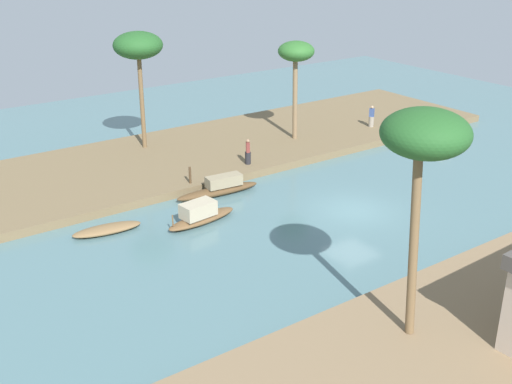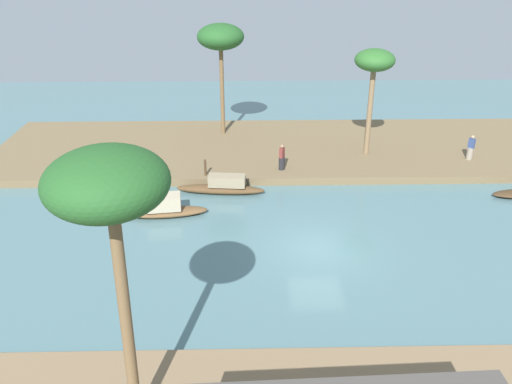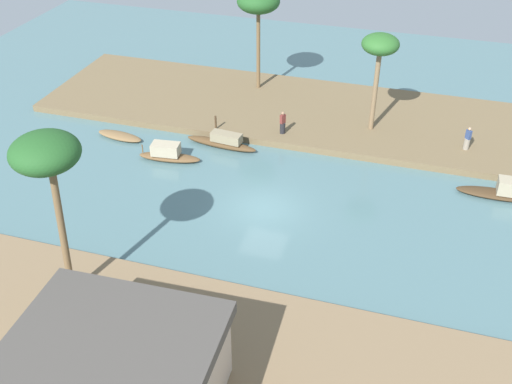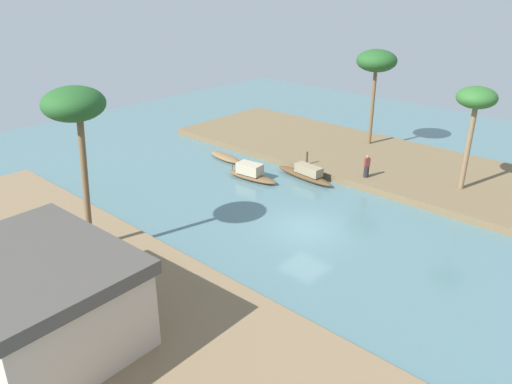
% 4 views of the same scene
% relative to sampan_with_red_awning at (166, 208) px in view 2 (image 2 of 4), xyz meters
% --- Properties ---
extents(river_water, '(63.76, 63.76, 0.00)m').
position_rel_sampan_with_red_awning_xyz_m(river_water, '(-7.38, 3.35, -0.46)').
color(river_water, slate).
rests_on(river_water, ground).
extents(riverbank_left, '(39.30, 10.72, 0.46)m').
position_rel_sampan_with_red_awning_xyz_m(riverbank_left, '(-7.38, -8.87, -0.23)').
color(riverbank_left, brown).
rests_on(riverbank_left, ground).
extents(sampan_with_red_awning, '(4.10, 1.49, 1.17)m').
position_rel_sampan_with_red_awning_xyz_m(sampan_with_red_awning, '(0.00, 0.00, 0.00)').
color(sampan_with_red_awning, brown).
rests_on(sampan_with_red_awning, river_water).
extents(sampan_open_hull, '(3.50, 1.48, 0.38)m').
position_rel_sampan_with_red_awning_xyz_m(sampan_open_hull, '(4.30, -1.68, -0.27)').
color(sampan_open_hull, brown).
rests_on(sampan_open_hull, river_water).
extents(sampan_with_tall_canopy, '(5.02, 1.33, 1.10)m').
position_rel_sampan_with_red_awning_xyz_m(sampan_with_tall_canopy, '(-2.78, -2.58, -0.04)').
color(sampan_with_tall_canopy, brown).
rests_on(sampan_with_tall_canopy, river_water).
extents(person_on_near_bank, '(0.52, 0.52, 1.55)m').
position_rel_sampan_with_red_awning_xyz_m(person_on_near_bank, '(-18.05, -6.19, 0.63)').
color(person_on_near_bank, gray).
rests_on(person_on_near_bank, riverbank_left).
extents(person_by_mooring, '(0.49, 0.49, 1.57)m').
position_rel_sampan_with_red_awning_xyz_m(person_by_mooring, '(-6.23, -4.81, 0.66)').
color(person_by_mooring, '#232328').
rests_on(person_by_mooring, riverbank_left).
extents(mooring_post, '(0.14, 0.14, 0.97)m').
position_rel_sampan_with_red_awning_xyz_m(mooring_post, '(-1.75, -4.05, 0.49)').
color(mooring_post, '#4C3823').
rests_on(mooring_post, riverbank_left).
extents(palm_tree_left_near, '(2.40, 2.40, 6.59)m').
position_rel_sampan_with_red_awning_xyz_m(palm_tree_left_near, '(-11.80, -7.29, 5.71)').
color(palm_tree_left_near, '#7F6647').
rests_on(palm_tree_left_near, riverbank_left).
extents(palm_tree_left_far, '(3.10, 3.10, 7.49)m').
position_rel_sampan_with_red_awning_xyz_m(palm_tree_left_far, '(-2.53, -11.41, 6.54)').
color(palm_tree_left_far, brown).
rests_on(palm_tree_left_far, riverbank_left).
extents(palm_tree_right_tall, '(2.89, 2.89, 8.14)m').
position_rel_sampan_with_red_awning_xyz_m(palm_tree_right_tall, '(-0.94, 12.80, 7.16)').
color(palm_tree_right_tall, brown).
rests_on(palm_tree_right_tall, riverbank_right).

